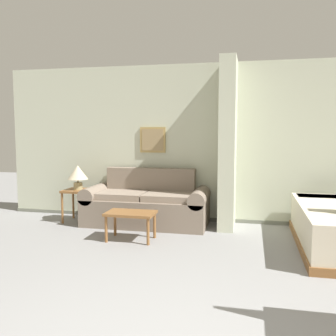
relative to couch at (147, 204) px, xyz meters
The scene contains 6 objects.
wall_back 1.66m from the couch, 20.89° to the left, with size 7.79×0.16×2.60m.
wall_partition_pillar 1.61m from the couch, ahead, with size 0.24×0.68×2.60m.
couch is the anchor object (origin of this frame).
coffee_table 0.90m from the couch, 88.14° to the right, with size 0.67×0.42×0.39m.
side_table 1.17m from the couch, behind, with size 0.44×0.44×0.54m.
table_lamp 1.26m from the couch, behind, with size 0.33×0.33×0.40m.
Camera 1 is at (0.36, -1.94, 1.51)m, focal length 40.00 mm.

